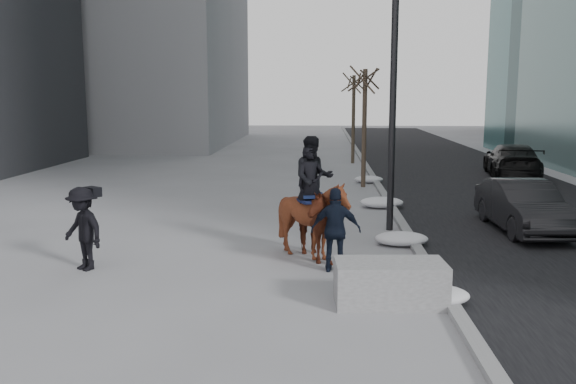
# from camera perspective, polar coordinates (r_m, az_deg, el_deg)

# --- Properties ---
(ground) EXTENTS (120.00, 120.00, 0.00)m
(ground) POSITION_cam_1_polar(r_m,az_deg,el_deg) (12.67, -0.30, -7.58)
(ground) COLOR gray
(ground) RESTS_ON ground
(road) EXTENTS (8.00, 90.00, 0.01)m
(road) POSITION_cam_1_polar(r_m,az_deg,el_deg) (23.27, 18.74, -0.35)
(road) COLOR black
(road) RESTS_ON ground
(curb) EXTENTS (0.25, 90.00, 0.12)m
(curb) POSITION_cam_1_polar(r_m,az_deg,el_deg) (22.52, 8.90, -0.13)
(curb) COLOR gray
(curb) RESTS_ON ground
(planter) EXTENTS (1.96, 1.06, 0.76)m
(planter) POSITION_cam_1_polar(r_m,az_deg,el_deg) (10.91, 9.53, -8.40)
(planter) COLOR #99999C
(planter) RESTS_ON ground
(car_near) EXTENTS (1.62, 4.20, 1.37)m
(car_near) POSITION_cam_1_polar(r_m,az_deg,el_deg) (17.46, 21.16, -1.25)
(car_near) COLOR black
(car_near) RESTS_ON ground
(car_far) EXTENTS (2.85, 5.36, 1.48)m
(car_far) POSITION_cam_1_polar(r_m,az_deg,el_deg) (28.88, 20.21, 2.80)
(car_far) COLOR black
(car_far) RESTS_ON ground
(tree_near) EXTENTS (1.20, 1.20, 5.12)m
(tree_near) POSITION_cam_1_polar(r_m,az_deg,el_deg) (24.17, 7.16, 6.50)
(tree_near) COLOR #35291F
(tree_near) RESTS_ON ground
(tree_far) EXTENTS (1.20, 1.20, 5.15)m
(tree_far) POSITION_cam_1_polar(r_m,az_deg,el_deg) (32.59, 6.14, 7.20)
(tree_far) COLOR #352D1F
(tree_far) RESTS_ON ground
(mounted_left) EXTENTS (1.62, 2.14, 2.52)m
(mounted_left) POSITION_cam_1_polar(r_m,az_deg,el_deg) (13.52, 2.07, -2.41)
(mounted_left) COLOR #471D0E
(mounted_left) RESTS_ON ground
(mounted_right) EXTENTS (1.65, 1.80, 2.74)m
(mounted_right) POSITION_cam_1_polar(r_m,az_deg,el_deg) (13.56, 2.34, -1.70)
(mounted_right) COLOR #4D220F
(mounted_right) RESTS_ON ground
(feeder) EXTENTS (1.05, 0.88, 1.75)m
(feeder) POSITION_cam_1_polar(r_m,az_deg,el_deg) (12.61, 4.50, -3.57)
(feeder) COLOR black
(feeder) RESTS_ON ground
(camera_crew) EXTENTS (1.30, 1.18, 1.75)m
(camera_crew) POSITION_cam_1_polar(r_m,az_deg,el_deg) (13.39, -18.64, -3.24)
(camera_crew) COLOR black
(camera_crew) RESTS_ON ground
(lamppost) EXTENTS (0.25, 0.80, 9.09)m
(lamppost) POSITION_cam_1_polar(r_m,az_deg,el_deg) (16.45, 9.95, 13.71)
(lamppost) COLOR black
(lamppost) RESTS_ON ground
(snow_piles) EXTENTS (1.40, 15.61, 0.35)m
(snow_piles) POSITION_cam_1_polar(r_m,az_deg,el_deg) (17.56, 9.53, -2.42)
(snow_piles) COLOR silver
(snow_piles) RESTS_ON ground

